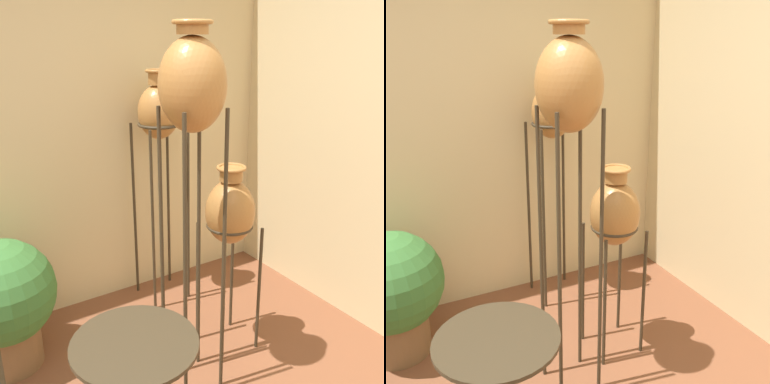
% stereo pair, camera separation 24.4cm
% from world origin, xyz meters
% --- Properties ---
extents(vase_stand_tall, '(0.31, 0.31, 1.92)m').
position_xyz_m(vase_stand_tall, '(0.65, 0.80, 1.61)').
color(vase_stand_tall, '#382D1E').
rests_on(vase_stand_tall, ground_plane).
extents(vase_stand_medium, '(0.30, 0.30, 1.65)m').
position_xyz_m(vase_stand_medium, '(0.95, 1.69, 1.34)').
color(vase_stand_medium, '#382D1E').
rests_on(vase_stand_medium, ground_plane).
extents(vase_stand_short, '(0.29, 0.29, 1.17)m').
position_xyz_m(vase_stand_short, '(1.01, 0.97, 0.89)').
color(vase_stand_short, '#382D1E').
rests_on(vase_stand_short, ground_plane).
extents(side_table, '(0.51, 0.51, 0.72)m').
position_xyz_m(side_table, '(0.14, 0.43, 0.52)').
color(side_table, '#382D1E').
rests_on(side_table, ground_plane).
extents(potted_plant, '(0.61, 0.61, 0.79)m').
position_xyz_m(potted_plant, '(-0.18, 1.50, 0.44)').
color(potted_plant, brown).
rests_on(potted_plant, ground_plane).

